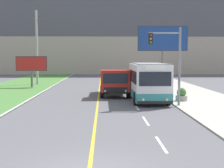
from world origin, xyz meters
TOP-DOWN VIEW (x-y plane):
  - lane_marking_centre at (0.41, 2.89)m, footprint 2.88×140.00m
  - apartment_block_background at (0.00, 57.47)m, footprint 80.00×8.04m
  - city_bus at (3.96, 15.06)m, footprint 2.66×6.13m
  - dump_truck at (1.43, 18.46)m, footprint 2.54×6.11m
  - utility_pole_far at (-7.95, 30.72)m, footprint 1.80×0.28m
  - traffic_light_mast at (5.10, 12.73)m, footprint 2.28×0.32m
  - billboard_large at (7.69, 29.17)m, footprint 6.13×0.24m
  - billboard_small at (-7.77, 26.82)m, footprint 3.54×0.24m
  - planter_round_near at (6.54, 15.06)m, footprint 0.91×0.91m
  - planter_round_second at (6.55, 20.38)m, footprint 0.83×0.83m

SIDE VIEW (x-z plane):
  - lane_marking_centre at x=0.41m, z-range 0.00..0.01m
  - planter_round_second at x=6.55m, z-range 0.02..0.98m
  - planter_round_near at x=6.54m, z-range 0.02..1.03m
  - dump_truck at x=1.43m, z-range 0.02..2.39m
  - city_bus at x=3.96m, z-range 0.02..3.03m
  - billboard_small at x=-7.77m, z-range 0.81..4.39m
  - traffic_light_mast at x=5.10m, z-range 0.77..6.32m
  - utility_pole_far at x=-7.95m, z-range 0.05..9.36m
  - billboard_large at x=7.69m, z-range 1.90..9.16m
  - apartment_block_background at x=0.00m, z-range 0.00..21.60m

